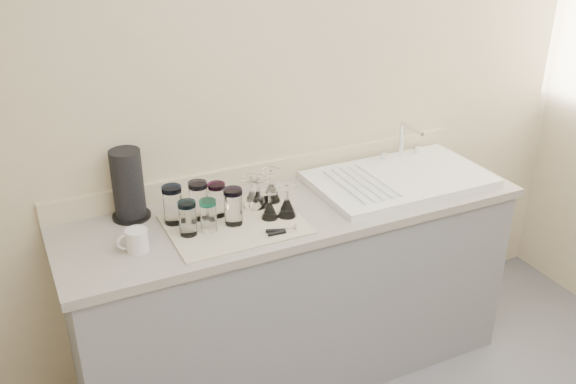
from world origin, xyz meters
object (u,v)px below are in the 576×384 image
tumbler_lavender (233,206)px  can_opener (282,231)px  tumbler_teal (173,204)px  tumbler_blue (208,216)px  goblet_extra (252,197)px  tumbler_cyan (199,200)px  goblet_front_left (270,209)px  white_mug (136,240)px  tumbler_magenta (188,218)px  goblet_front_right (287,205)px  sink_unit (400,178)px  goblet_back_left (258,197)px  goblet_back_right (271,190)px  paper_towel_roll (128,185)px  tumbler_purple (217,199)px

tumbler_lavender → can_opener: bearing=-47.3°
tumbler_teal → tumbler_lavender: tumbler_teal is taller
tumbler_blue → goblet_extra: bearing=27.2°
goblet_extra → tumbler_cyan: bearing=179.9°
goblet_extra → can_opener: goblet_extra is taller
goblet_front_left → white_mug: size_ratio=1.03×
tumbler_cyan → tumbler_magenta: 0.14m
tumbler_blue → goblet_extra: (0.24, 0.12, -0.02)m
tumbler_cyan → goblet_extra: bearing=-0.1°
tumbler_teal → goblet_front_left: (0.37, -0.14, -0.04)m
goblet_front_right → tumbler_blue: bearing=176.5°
tumbler_blue → tumbler_lavender: bearing=6.9°
sink_unit → tumbler_cyan: (-0.97, 0.06, 0.07)m
tumbler_blue → can_opener: bearing=-29.2°
tumbler_teal → goblet_front_right: (0.45, -0.15, -0.03)m
goblet_back_left → goblet_front_left: (0.00, -0.12, -0.00)m
tumbler_cyan → goblet_back_right: bearing=2.3°
tumbler_lavender → paper_towel_roll: paper_towel_roll is taller
tumbler_purple → paper_towel_roll: size_ratio=0.48×
tumbler_teal → tumbler_magenta: size_ratio=1.13×
tumbler_purple → tumbler_cyan: bearing=171.7°
tumbler_lavender → goblet_back_left: (0.15, 0.10, -0.03)m
goblet_extra → can_opener: size_ratio=1.10×
sink_unit → tumbler_teal: sink_unit is taller
tumbler_blue → can_opener: (0.26, -0.14, -0.06)m
goblet_back_left → can_opener: (-0.01, -0.25, -0.04)m
can_opener → tumbler_magenta: bearing=156.1°
goblet_back_right → paper_towel_roll: (-0.59, 0.13, 0.09)m
goblet_back_right → tumbler_lavender: bearing=-151.4°
goblet_extra → white_mug: (-0.54, -0.14, -0.01)m
tumbler_cyan → sink_unit: bearing=-3.4°
tumbler_teal → tumbler_cyan: 0.11m
tumbler_blue → tumbler_purple: bearing=55.0°
goblet_back_right → goblet_extra: goblet_back_right is taller
tumbler_blue → tumbler_lavender: 0.11m
goblet_front_right → white_mug: goblet_front_right is taller
tumbler_cyan → goblet_back_left: (0.26, -0.01, -0.04)m
goblet_front_right → paper_towel_roll: 0.66m
sink_unit → goblet_back_left: sink_unit is taller
can_opener → white_mug: 0.57m
sink_unit → tumbler_blue: size_ratio=6.06×
tumbler_teal → paper_towel_roll: paper_towel_roll is taller
tumbler_blue → goblet_back_left: 0.29m
goblet_back_left → paper_towel_roll: size_ratio=0.45×
tumbler_magenta → goblet_front_right: same height
paper_towel_roll → goblet_back_left: bearing=-16.8°
tumbler_lavender → tumbler_cyan: bearing=135.6°
tumbler_cyan → tumbler_blue: tumbler_cyan is taller
sink_unit → tumbler_purple: 0.89m
tumbler_cyan → goblet_front_left: size_ratio=1.25×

